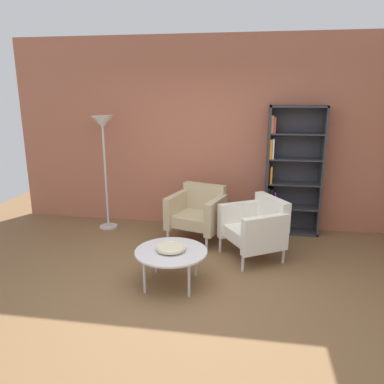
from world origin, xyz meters
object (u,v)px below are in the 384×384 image
Objects in this scene: armchair_near_window at (256,227)px; armchair_by_bookshelf at (198,212)px; floor_lamp_torchiere at (103,136)px; coffee_table_low at (171,253)px; decorative_bowl at (171,248)px; bookshelf_tall at (289,173)px.

armchair_near_window is 0.96m from armchair_by_bookshelf.
armchair_near_window is 0.54× the size of floor_lamp_torchiere.
coffee_table_low is 1.27m from armchair_near_window.
floor_lamp_torchiere is (-1.47, 0.26, 1.03)m from armchair_by_bookshelf.
decorative_bowl is at bearing 108.43° from coffee_table_low.
floor_lamp_torchiere reaches higher than armchair_near_window.
bookshelf_tall is 1.09× the size of floor_lamp_torchiere.
armchair_near_window and armchair_by_bookshelf have the same top height.
decorative_bowl is (-0.00, 0.00, 0.06)m from coffee_table_low.
floor_lamp_torchiere reaches higher than coffee_table_low.
bookshelf_tall is 5.94× the size of decorative_bowl.
decorative_bowl is at bearing -49.77° from floor_lamp_torchiere.
decorative_bowl is 1.27m from armchair_near_window.
armchair_by_bookshelf is 0.50× the size of floor_lamp_torchiere.
bookshelf_tall is 2.18× the size of armchair_by_bookshelf.
armchair_near_window is (0.92, 0.88, 0.04)m from coffee_table_low.
decorative_bowl is at bearing -78.09° from armchair_near_window.
armchair_by_bookshelf is at bearing 85.86° from coffee_table_low.
decorative_bowl is at bearing -77.04° from armchair_by_bookshelf.
armchair_by_bookshelf reaches higher than decorative_bowl.
coffee_table_low is 2.50× the size of decorative_bowl.
coffee_table_low is at bearing -78.09° from armchair_near_window.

